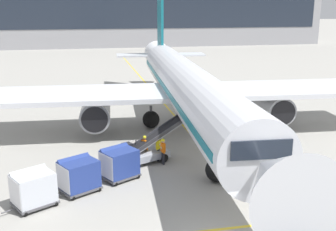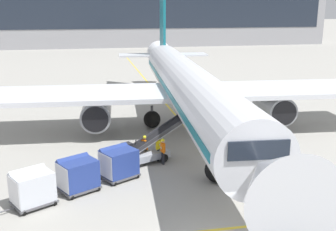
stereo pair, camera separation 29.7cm
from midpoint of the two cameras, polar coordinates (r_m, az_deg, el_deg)
name	(u,v)px [view 2 (the right image)]	position (r m, az deg, el deg)	size (l,w,h in m)	color
parked_airplane	(187,86)	(32.95, 2.88, 4.12)	(32.77, 42.24, 14.23)	silver
belt_loader	(146,149)	(26.64, -2.82, -4.78)	(5.43, 3.34, 2.82)	#A3A8B2
baggage_cart_lead	(118,162)	(24.21, -6.62, -6.54)	(2.76, 2.38, 1.91)	#515156
baggage_cart_second	(78,174)	(22.96, -12.20, -8.02)	(2.76, 2.38, 1.91)	#515156
baggage_cart_third	(32,187)	(21.99, -18.17, -9.53)	(2.76, 2.38, 1.91)	#515156
ground_crew_by_loader	(145,146)	(26.74, -2.98, -4.35)	(0.42, 0.48, 1.74)	#514C42
ground_crew_by_carts	(163,150)	(26.12, -0.40, -4.81)	(0.28, 0.57, 1.74)	black
ground_crew_marshaller	(158,146)	(26.73, -1.03, -4.34)	(0.41, 0.49, 1.74)	#333847
safety_cone_engine_keepout	(106,153)	(27.77, -8.44, -5.22)	(0.59, 0.59, 0.67)	black
apron_guidance_line_lead_in	(190,132)	(33.14, 3.31, -2.30)	(0.20, 110.00, 0.01)	yellow
apron_guidance_line_stop_bar	(264,225)	(20.20, 13.79, -14.63)	(12.00, 0.20, 0.01)	yellow
terminal_building	(48,14)	(110.04, -16.40, 13.49)	(144.23, 17.07, 16.27)	#939399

